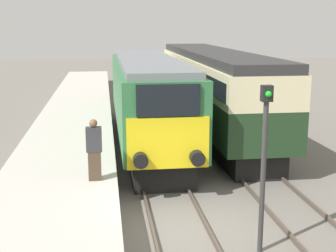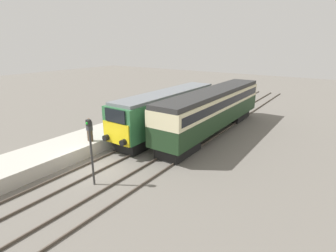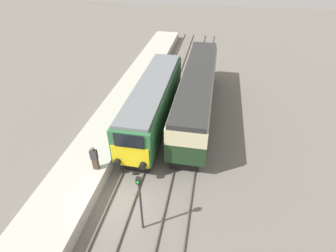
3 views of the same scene
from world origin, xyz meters
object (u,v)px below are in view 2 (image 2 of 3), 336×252
at_px(person_on_platform, 90,130).
at_px(signal_post, 91,147).
at_px(passenger_carriage, 214,107).
at_px(locomotive, 168,110).

relative_size(person_on_platform, signal_post, 0.45).
xyz_separation_m(passenger_carriage, signal_post, (-1.70, -12.39, -0.06)).
bearing_deg(person_on_platform, locomotive, 72.95).
bearing_deg(passenger_carriage, locomotive, -146.54).
distance_m(passenger_carriage, signal_post, 12.50).
distance_m(locomotive, passenger_carriage, 4.08).
distance_m(locomotive, person_on_platform, 7.43).
xyz_separation_m(person_on_platform, signal_post, (3.88, -3.04, 0.54)).
xyz_separation_m(locomotive, signal_post, (1.70, -10.14, 0.21)).
height_order(locomotive, person_on_platform, locomotive).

